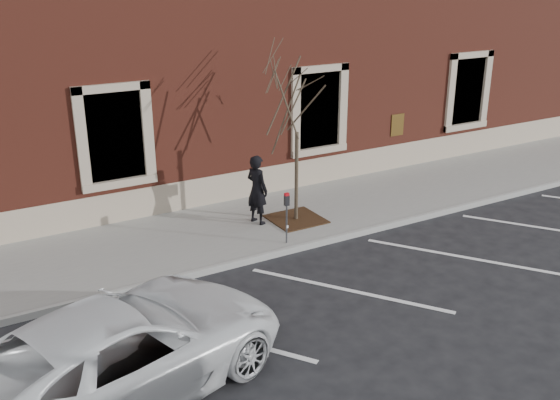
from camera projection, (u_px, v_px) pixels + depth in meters
ground at (293, 251)px, 14.71m from camera, size 120.00×120.00×0.00m
sidewalk_near at (258, 224)px, 16.10m from camera, size 40.00×3.50×0.15m
curb_near at (294, 249)px, 14.65m from camera, size 40.00×0.12×0.15m
parking_stripes at (348, 290)px, 12.93m from camera, size 28.00×4.40×0.01m
building_civic at (166, 45)px, 19.59m from camera, size 40.00×8.62×8.00m
man at (257, 190)px, 15.69m from camera, size 0.60×0.75×1.79m
parking_meter at (287, 209)px, 14.50m from camera, size 0.11×0.09×1.25m
tree_grate at (296, 219)px, 16.16m from camera, size 1.30×1.30×0.03m
sapling at (297, 107)px, 15.14m from camera, size 2.54×2.54×4.24m
white_truck at (118, 352)px, 9.51m from camera, size 6.11×4.12×1.55m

